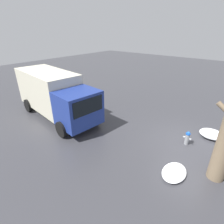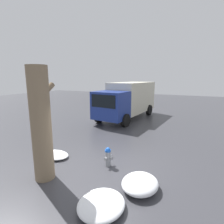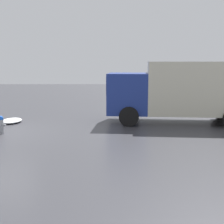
{
  "view_description": "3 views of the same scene",
  "coord_description": "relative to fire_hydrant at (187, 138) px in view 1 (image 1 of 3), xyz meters",
  "views": [
    {
      "loc": [
        -1.72,
        8.14,
        5.38
      ],
      "look_at": [
        4.39,
        0.66,
        0.74
      ],
      "focal_mm": 28.0,
      "sensor_mm": 36.0,
      "label": 1
    },
    {
      "loc": [
        -5.42,
        -2.8,
        3.29
      ],
      "look_at": [
        4.05,
        1.8,
        1.21
      ],
      "focal_mm": 28.0,
      "sensor_mm": 36.0,
      "label": 2
    },
    {
      "loc": [
        4.36,
        -12.43,
        2.83
      ],
      "look_at": [
        4.51,
        0.66,
        0.77
      ],
      "focal_mm": 50.0,
      "sensor_mm": 36.0,
      "label": 3
    }
  ],
  "objects": [
    {
      "name": "delivery_truck",
      "position": [
        7.91,
        2.22,
        1.2
      ],
      "size": [
        7.02,
        3.05,
        2.89
      ],
      "rotation": [
        0.0,
        0.0,
        1.47
      ],
      "color": "navy",
      "rests_on": "ground_plane"
    },
    {
      "name": "snow_pile_by_hydrant",
      "position": [
        -0.3,
        2.41,
        -0.29
      ],
      "size": [
        0.9,
        1.32,
        0.18
      ],
      "color": "white",
      "rests_on": "ground_plane"
    },
    {
      "name": "ground_plane",
      "position": [
        0.0,
        0.01,
        -0.38
      ],
      "size": [
        60.0,
        60.0,
        0.0
      ],
      "primitive_type": "plane",
      "color": "#38383D"
    },
    {
      "name": "fire_hydrant",
      "position": [
        0.0,
        0.0,
        0.0
      ],
      "size": [
        0.42,
        0.32,
        0.74
      ],
      "rotation": [
        0.0,
        0.0,
        4.64
      ],
      "color": "gray",
      "rests_on": "ground_plane"
    },
    {
      "name": "snow_pile_by_tree",
      "position": [
        -0.85,
        -1.5,
        -0.18
      ],
      "size": [
        1.24,
        1.08,
        0.38
      ],
      "color": "white",
      "rests_on": "ground_plane"
    }
  ]
}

